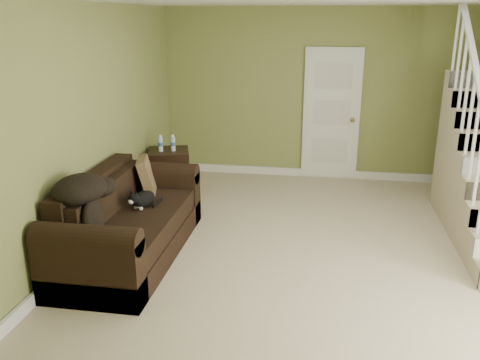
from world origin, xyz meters
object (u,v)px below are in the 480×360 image
(sofa, at_px, (127,225))
(banana, at_px, (134,234))
(cat, at_px, (143,200))
(side_table, at_px, (169,172))

(sofa, height_order, banana, sofa)
(sofa, bearing_deg, cat, 55.87)
(cat, bearing_deg, sofa, -105.95)
(banana, bearing_deg, sofa, 95.39)
(side_table, height_order, banana, side_table)
(sofa, relative_size, banana, 12.17)
(sofa, distance_m, side_table, 1.93)
(side_table, relative_size, banana, 4.85)
(cat, distance_m, banana, 0.77)
(sofa, xyz_separation_m, side_table, (-0.12, 1.93, -0.00))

